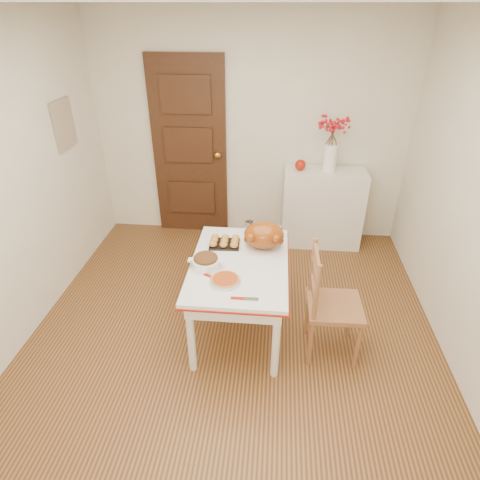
# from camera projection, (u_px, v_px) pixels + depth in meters

# --- Properties ---
(floor) EXTENTS (3.50, 4.00, 0.00)m
(floor) POSITION_uv_depth(u_px,v_px,m) (232.00, 343.00, 3.44)
(floor) COLOR #402712
(floor) RESTS_ON ground
(ceiling) EXTENTS (3.50, 4.00, 0.00)m
(ceiling) POSITION_uv_depth(u_px,v_px,m) (227.00, 2.00, 2.17)
(ceiling) COLOR white
(ceiling) RESTS_ON ground
(wall_back) EXTENTS (3.50, 0.00, 2.50)m
(wall_back) POSITION_uv_depth(u_px,v_px,m) (251.00, 132.00, 4.52)
(wall_back) COLOR beige
(wall_back) RESTS_ON ground
(door_back) EXTENTS (0.85, 0.06, 2.06)m
(door_back) POSITION_uv_depth(u_px,v_px,m) (190.00, 150.00, 4.66)
(door_back) COLOR #3B1D12
(door_back) RESTS_ON ground
(photo_board) EXTENTS (0.03, 0.35, 0.45)m
(photo_board) POSITION_uv_depth(u_px,v_px,m) (64.00, 124.00, 3.85)
(photo_board) COLOR tan
(photo_board) RESTS_ON ground
(sideboard) EXTENTS (0.90, 0.40, 0.90)m
(sideboard) POSITION_uv_depth(u_px,v_px,m) (322.00, 208.00, 4.67)
(sideboard) COLOR silver
(sideboard) RESTS_ON floor
(kitchen_table) EXTENTS (0.80, 1.16, 0.69)m
(kitchen_table) POSITION_uv_depth(u_px,v_px,m) (239.00, 296.00, 3.43)
(kitchen_table) COLOR silver
(kitchen_table) RESTS_ON floor
(chair_oak) EXTENTS (0.43, 0.43, 0.95)m
(chair_oak) POSITION_uv_depth(u_px,v_px,m) (335.00, 304.00, 3.14)
(chair_oak) COLOR brown
(chair_oak) RESTS_ON floor
(berry_vase) EXTENTS (0.32, 0.32, 0.62)m
(berry_vase) POSITION_uv_depth(u_px,v_px,m) (332.00, 143.00, 4.28)
(berry_vase) COLOR white
(berry_vase) RESTS_ON sideboard
(apple) EXTENTS (0.12, 0.12, 0.12)m
(apple) POSITION_uv_depth(u_px,v_px,m) (300.00, 165.00, 4.43)
(apple) COLOR #9E1607
(apple) RESTS_ON sideboard
(turkey_platter) EXTENTS (0.47, 0.43, 0.25)m
(turkey_platter) POSITION_uv_depth(u_px,v_px,m) (264.00, 236.00, 3.36)
(turkey_platter) COLOR #A24A17
(turkey_platter) RESTS_ON kitchen_table
(pumpkin_pie) EXTENTS (0.24, 0.24, 0.05)m
(pumpkin_pie) POSITION_uv_depth(u_px,v_px,m) (225.00, 280.00, 3.01)
(pumpkin_pie) COLOR #9F3D12
(pumpkin_pie) RESTS_ON kitchen_table
(stuffing_dish) EXTENTS (0.29, 0.23, 0.11)m
(stuffing_dish) POSITION_uv_depth(u_px,v_px,m) (206.00, 261.00, 3.17)
(stuffing_dish) COLOR #472F14
(stuffing_dish) RESTS_ON kitchen_table
(rolls_tray) EXTENTS (0.26, 0.21, 0.07)m
(rolls_tray) POSITION_uv_depth(u_px,v_px,m) (225.00, 242.00, 3.47)
(rolls_tray) COLOR #CA8541
(rolls_tray) RESTS_ON kitchen_table
(pie_server) EXTENTS (0.20, 0.06, 0.01)m
(pie_server) POSITION_uv_depth(u_px,v_px,m) (245.00, 299.00, 2.85)
(pie_server) COLOR silver
(pie_server) RESTS_ON kitchen_table
(carving_knife) EXTENTS (0.22, 0.15, 0.01)m
(carving_knife) POSITION_uv_depth(u_px,v_px,m) (216.00, 278.00, 3.05)
(carving_knife) COLOR silver
(carving_knife) RESTS_ON kitchen_table
(drinking_glass) EXTENTS (0.08, 0.08, 0.12)m
(drinking_glass) POSITION_uv_depth(u_px,v_px,m) (249.00, 227.00, 3.63)
(drinking_glass) COLOR white
(drinking_glass) RESTS_ON kitchen_table
(shaker_pair) EXTENTS (0.10, 0.06, 0.10)m
(shaker_pair) POSITION_uv_depth(u_px,v_px,m) (277.00, 231.00, 3.60)
(shaker_pair) COLOR white
(shaker_pair) RESTS_ON kitchen_table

